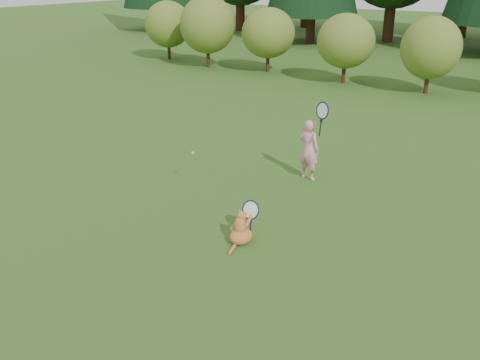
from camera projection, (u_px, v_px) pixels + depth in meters
The scene contains 5 objects.
ground at pixel (202, 235), 8.41m from camera, with size 100.00×100.00×0.00m, color #325016.
shrub_row at pixel (428, 48), 18.09m from camera, with size 28.00×3.00×2.80m, color olive, non-canonical shape.
child at pixel (309, 148), 10.42m from camera, with size 0.69×0.42×1.81m.
cat at pixel (241, 226), 8.07m from camera, with size 0.44×0.78×0.74m.
tennis_ball at pixel (193, 153), 10.02m from camera, with size 0.07×0.07×0.07m.
Camera 1 is at (4.54, -6.01, 3.90)m, focal length 40.00 mm.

